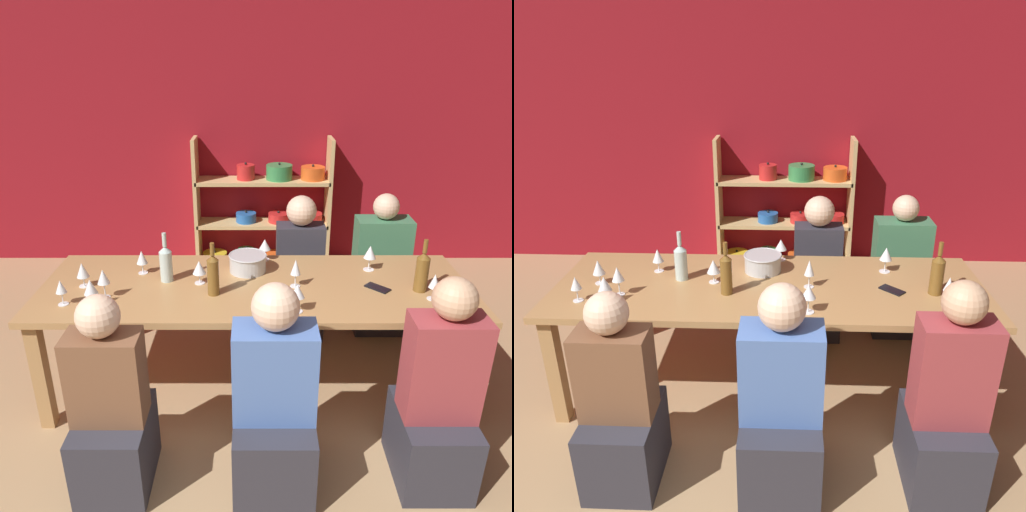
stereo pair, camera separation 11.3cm
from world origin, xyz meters
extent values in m
cube|color=maroon|center=(0.00, 3.83, 1.35)|extent=(8.80, 0.06, 2.70)
cube|color=tan|center=(-0.41, 3.63, 0.65)|extent=(0.04, 0.30, 1.31)
cube|color=tan|center=(0.90, 3.63, 0.65)|extent=(0.04, 0.30, 1.31)
cube|color=tan|center=(0.24, 3.63, 0.02)|extent=(1.31, 0.30, 0.04)
cylinder|color=gold|center=(-0.25, 3.63, 0.09)|extent=(0.25, 0.25, 0.10)
sphere|color=black|center=(-0.25, 3.63, 0.15)|extent=(0.02, 0.02, 0.02)
cylinder|color=#338447|center=(0.08, 3.63, 0.11)|extent=(0.17, 0.17, 0.14)
sphere|color=black|center=(0.08, 3.63, 0.19)|extent=(0.02, 0.02, 0.02)
cylinder|color=#E0561E|center=(0.41, 3.63, 0.08)|extent=(0.24, 0.24, 0.09)
sphere|color=black|center=(0.41, 3.63, 0.14)|extent=(0.02, 0.02, 0.02)
cylinder|color=silver|center=(0.73, 3.63, 0.11)|extent=(0.23, 0.23, 0.15)
sphere|color=black|center=(0.73, 3.63, 0.20)|extent=(0.02, 0.02, 0.02)
cube|color=tan|center=(0.24, 3.63, 0.45)|extent=(1.31, 0.30, 0.04)
cylinder|color=#235BAD|center=(0.08, 3.63, 0.52)|extent=(0.20, 0.20, 0.09)
sphere|color=black|center=(0.08, 3.63, 0.58)|extent=(0.02, 0.02, 0.02)
cylinder|color=red|center=(0.41, 3.63, 0.52)|extent=(0.20, 0.20, 0.09)
sphere|color=black|center=(0.41, 3.63, 0.58)|extent=(0.02, 0.02, 0.02)
cylinder|color=red|center=(0.73, 3.63, 0.52)|extent=(0.23, 0.23, 0.09)
sphere|color=black|center=(0.73, 3.63, 0.58)|extent=(0.02, 0.02, 0.02)
cube|color=tan|center=(0.24, 3.63, 0.89)|extent=(1.31, 0.30, 0.04)
cylinder|color=red|center=(0.08, 3.63, 0.98)|extent=(0.17, 0.17, 0.14)
sphere|color=black|center=(0.08, 3.63, 1.07)|extent=(0.02, 0.02, 0.02)
cylinder|color=#338447|center=(0.41, 3.63, 0.98)|extent=(0.25, 0.25, 0.14)
sphere|color=black|center=(0.41, 3.63, 1.06)|extent=(0.02, 0.02, 0.02)
cylinder|color=#E0561E|center=(0.73, 3.63, 0.97)|extent=(0.23, 0.23, 0.12)
sphere|color=black|center=(0.73, 3.63, 1.05)|extent=(0.02, 0.02, 0.02)
cube|color=#AD7F4C|center=(0.18, 1.62, 0.73)|extent=(2.64, 0.94, 0.04)
cube|color=#AD7F4C|center=(-1.06, 1.24, 0.35)|extent=(0.08, 0.08, 0.71)
cube|color=#AD7F4C|center=(1.42, 1.24, 0.35)|extent=(0.08, 0.08, 0.71)
cube|color=#AD7F4C|center=(-1.06, 2.01, 0.35)|extent=(0.08, 0.08, 0.71)
cube|color=#AD7F4C|center=(1.42, 2.01, 0.35)|extent=(0.08, 0.08, 0.71)
cylinder|color=#B7BABC|center=(0.13, 1.83, 0.81)|extent=(0.24, 0.24, 0.11)
torus|color=#B7BABC|center=(0.13, 1.83, 0.86)|extent=(0.25, 0.25, 0.01)
cylinder|color=brown|center=(1.17, 1.54, 0.85)|extent=(0.08, 0.08, 0.21)
cone|color=brown|center=(1.17, 1.54, 0.98)|extent=(0.08, 0.08, 0.04)
cylinder|color=brown|center=(1.17, 1.54, 1.04)|extent=(0.03, 0.03, 0.08)
cylinder|color=#B2C6C1|center=(-0.38, 1.68, 0.85)|extent=(0.08, 0.08, 0.19)
cone|color=#B2C6C1|center=(-0.38, 1.68, 0.96)|extent=(0.08, 0.08, 0.04)
cylinder|color=#B2C6C1|center=(-0.38, 1.68, 1.02)|extent=(0.03, 0.03, 0.09)
cylinder|color=brown|center=(-0.07, 1.50, 0.86)|extent=(0.07, 0.07, 0.22)
cone|color=brown|center=(-0.07, 1.50, 0.98)|extent=(0.07, 0.07, 0.03)
cylinder|color=brown|center=(-0.07, 1.50, 1.04)|extent=(0.03, 0.03, 0.08)
cylinder|color=white|center=(-0.88, 1.60, 0.75)|extent=(0.06, 0.06, 0.00)
cylinder|color=white|center=(-0.88, 1.60, 0.78)|extent=(0.01, 0.01, 0.06)
cone|color=white|center=(-0.88, 1.60, 0.86)|extent=(0.08, 0.08, 0.09)
cylinder|color=maroon|center=(-0.88, 1.60, 0.84)|extent=(0.04, 0.04, 0.04)
cylinder|color=white|center=(0.41, 1.29, 0.75)|extent=(0.07, 0.07, 0.00)
cylinder|color=white|center=(0.41, 1.29, 0.80)|extent=(0.01, 0.01, 0.09)
cone|color=white|center=(0.41, 1.29, 0.88)|extent=(0.08, 0.08, 0.08)
cylinder|color=white|center=(-0.75, 1.35, 0.75)|extent=(0.06, 0.06, 0.00)
cylinder|color=white|center=(-0.75, 1.35, 0.79)|extent=(0.01, 0.01, 0.08)
cone|color=white|center=(-0.75, 1.35, 0.87)|extent=(0.08, 0.08, 0.09)
cylinder|color=maroon|center=(-0.75, 1.35, 0.85)|extent=(0.04, 0.04, 0.04)
cylinder|color=white|center=(-0.70, 1.45, 0.75)|extent=(0.06, 0.06, 0.00)
cylinder|color=white|center=(-0.70, 1.45, 0.80)|extent=(0.01, 0.01, 0.09)
cone|color=white|center=(-0.70, 1.45, 0.88)|extent=(0.07, 0.07, 0.09)
cylinder|color=maroon|center=(-0.70, 1.45, 0.86)|extent=(0.04, 0.04, 0.03)
cylinder|color=white|center=(-0.17, 1.64, 0.75)|extent=(0.06, 0.06, 0.00)
cylinder|color=white|center=(-0.17, 1.64, 0.78)|extent=(0.01, 0.01, 0.06)
cone|color=white|center=(-0.17, 1.64, 0.86)|extent=(0.08, 0.08, 0.08)
cylinder|color=maroon|center=(-0.17, 1.64, 0.84)|extent=(0.04, 0.04, 0.03)
cylinder|color=white|center=(-0.92, 1.37, 0.75)|extent=(0.06, 0.06, 0.00)
cylinder|color=white|center=(-0.92, 1.37, 0.79)|extent=(0.01, 0.01, 0.07)
cone|color=white|center=(-0.92, 1.37, 0.86)|extent=(0.06, 0.06, 0.08)
cylinder|color=beige|center=(-0.92, 1.37, 0.84)|extent=(0.03, 0.03, 0.03)
cylinder|color=white|center=(0.24, 2.01, 0.75)|extent=(0.07, 0.07, 0.00)
cylinder|color=white|center=(0.24, 2.01, 0.79)|extent=(0.01, 0.01, 0.07)
cone|color=white|center=(0.24, 2.01, 0.86)|extent=(0.08, 0.08, 0.07)
cylinder|color=white|center=(0.42, 1.60, 0.75)|extent=(0.06, 0.06, 0.00)
cylinder|color=white|center=(0.42, 1.60, 0.79)|extent=(0.01, 0.01, 0.08)
cone|color=white|center=(0.42, 1.60, 0.88)|extent=(0.06, 0.06, 0.10)
cylinder|color=beige|center=(0.42, 1.60, 0.85)|extent=(0.03, 0.03, 0.04)
cylinder|color=white|center=(1.21, 1.43, 0.75)|extent=(0.06, 0.06, 0.00)
cylinder|color=white|center=(1.21, 1.43, 0.79)|extent=(0.01, 0.01, 0.07)
cone|color=white|center=(1.21, 1.43, 0.87)|extent=(0.06, 0.06, 0.08)
cylinder|color=maroon|center=(1.21, 1.43, 0.84)|extent=(0.03, 0.03, 0.03)
cylinder|color=white|center=(0.92, 1.85, 0.75)|extent=(0.07, 0.07, 0.00)
cylinder|color=white|center=(0.92, 1.85, 0.79)|extent=(0.01, 0.01, 0.08)
cone|color=white|center=(0.92, 1.85, 0.88)|extent=(0.08, 0.08, 0.09)
cylinder|color=white|center=(-0.55, 1.79, 0.75)|extent=(0.06, 0.06, 0.00)
cylinder|color=white|center=(-0.55, 1.79, 0.79)|extent=(0.01, 0.01, 0.07)
cone|color=white|center=(-0.55, 1.79, 0.86)|extent=(0.07, 0.07, 0.09)
cylinder|color=beige|center=(-0.55, 1.79, 0.84)|extent=(0.04, 0.04, 0.03)
cube|color=black|center=(0.92, 1.57, 0.75)|extent=(0.16, 0.16, 0.01)
cube|color=#2D2D38|center=(-0.54, 0.82, 0.21)|extent=(0.36, 0.45, 0.41)
cube|color=brown|center=(-0.54, 0.82, 0.65)|extent=(0.36, 0.20, 0.47)
sphere|color=beige|center=(-0.54, 0.82, 0.98)|extent=(0.20, 0.20, 0.20)
cube|color=#2D2D38|center=(1.17, 2.47, 0.21)|extent=(0.42, 0.53, 0.42)
cube|color=#3D7551|center=(1.17, 2.47, 0.66)|extent=(0.42, 0.23, 0.47)
sphere|color=beige|center=(1.17, 2.47, 0.99)|extent=(0.20, 0.20, 0.20)
cube|color=#2D2D38|center=(0.27, 0.82, 0.22)|extent=(0.40, 0.50, 0.43)
cube|color=#4C70B7|center=(0.27, 0.82, 0.67)|extent=(0.40, 0.22, 0.49)
sphere|color=beige|center=(0.27, 0.82, 1.03)|extent=(0.22, 0.22, 0.22)
cube|color=#2D2D38|center=(0.52, 2.36, 0.21)|extent=(0.36, 0.45, 0.41)
cube|color=#2D2D38|center=(0.52, 2.36, 0.65)|extent=(0.36, 0.20, 0.47)
sphere|color=beige|center=(0.52, 2.36, 0.99)|extent=(0.22, 0.22, 0.22)
cube|color=#2D2D38|center=(1.09, 0.86, 0.20)|extent=(0.36, 0.45, 0.40)
cube|color=#99383D|center=(1.09, 0.86, 0.68)|extent=(0.36, 0.20, 0.55)
sphere|color=tan|center=(1.09, 0.86, 1.05)|extent=(0.21, 0.21, 0.21)
camera|label=1|loc=(0.18, -1.15, 2.11)|focal=35.00mm
camera|label=2|loc=(0.29, -1.15, 2.11)|focal=35.00mm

